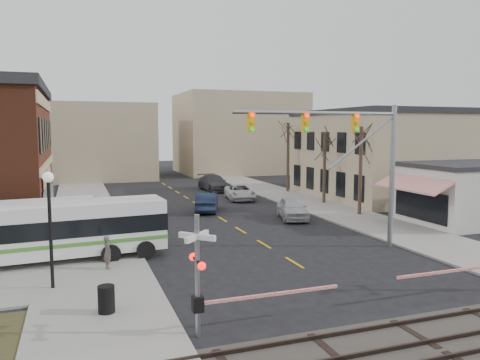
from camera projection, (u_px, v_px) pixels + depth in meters
name	position (u px, v px, depth m)	size (l,w,h in m)	color
ground	(314.00, 274.00, 21.52)	(160.00, 160.00, 0.00)	black
sidewalk_west	(86.00, 213.00, 37.08)	(5.00, 60.00, 0.12)	gray
sidewalk_east	(301.00, 201.00, 43.41)	(5.00, 60.00, 0.12)	gray
ballast_strip	(442.00, 351.00, 14.03)	(160.00, 5.00, 0.06)	#332D28
rail_tracks	(442.00, 348.00, 14.02)	(160.00, 3.91, 0.14)	#2D231E
tan_building	(412.00, 153.00, 47.12)	(20.30, 15.30, 8.50)	tan
awning_shop	(466.00, 193.00, 33.16)	(9.74, 6.20, 4.30)	beige
tree_east_a	(360.00, 171.00, 35.88)	(0.28, 0.28, 6.75)	#382B21
tree_east_b	(324.00, 167.00, 41.63)	(0.28, 0.28, 6.30)	#382B21
tree_east_c	(288.00, 157.00, 49.14)	(0.28, 0.28, 7.20)	#382B21
transit_bus	(46.00, 230.00, 23.08)	(11.81, 3.45, 3.00)	silver
traffic_signal_mast	(352.00, 147.00, 25.19)	(9.62, 0.30, 8.00)	gray
rr_crossing_west	(210.00, 276.00, 14.99)	(5.60, 1.36, 4.00)	gray
street_lamp	(49.00, 207.00, 19.01)	(0.44, 0.44, 4.83)	black
trash_bin	(106.00, 299.00, 16.71)	(0.60, 0.60, 0.98)	black
car_a	(292.00, 208.00, 34.82)	(1.89, 4.70, 1.60)	#B1B1B6
car_b	(207.00, 202.00, 37.98)	(1.62, 4.64, 1.53)	#17203A
car_c	(240.00, 192.00, 44.42)	(2.36, 5.13, 1.43)	beige
car_d	(214.00, 183.00, 50.95)	(2.32, 5.72, 1.66)	#3C3B40
pedestrian_near	(107.00, 252.00, 21.94)	(0.57, 0.38, 1.58)	#574B45
pedestrian_far	(94.00, 231.00, 25.85)	(0.93, 0.73, 1.92)	#2E3650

